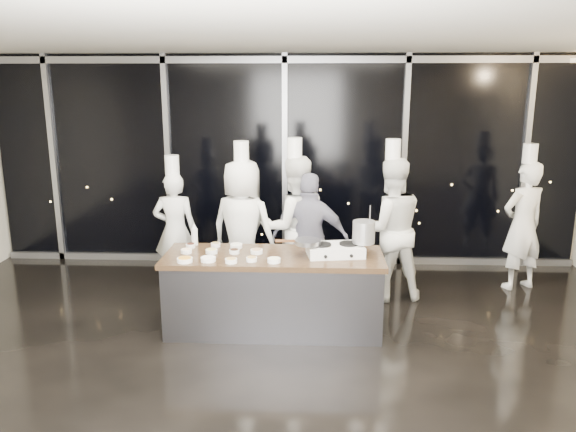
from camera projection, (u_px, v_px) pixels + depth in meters
The scene contains 15 objects.
ground at pixel (268, 367), 5.63m from camera, with size 9.00×9.00×0.00m, color black.
room_shell at pixel (285, 144), 5.09m from camera, with size 9.02×7.02×3.21m.
window_wall at pixel (285, 161), 8.59m from camera, with size 8.90×0.11×3.20m.
demo_counter at pixel (274, 292), 6.40m from camera, with size 2.46×0.86×0.90m.
stove at pixel (335, 250), 6.26m from camera, with size 0.66×0.47×0.14m.
frying_pan at pixel (307, 242), 6.21m from camera, with size 0.53×0.33×0.05m.
stock_pot at pixel (364, 232), 6.23m from camera, with size 0.25×0.25×0.25m, color #B0B0B2.
prep_bowls at pixel (222, 254), 6.24m from camera, with size 1.15×0.72×0.05m.
squeeze_bottle at pixel (194, 235), 6.64m from camera, with size 0.07×0.07×0.27m.
chef_far_left at pixel (175, 229), 7.65m from camera, with size 0.61×0.42×1.84m.
chef_left at pixel (243, 229), 7.29m from camera, with size 1.04×0.85×2.07m.
chef_center at pixel (294, 226), 7.33m from camera, with size 1.09×0.96×2.10m.
guest at pixel (310, 239), 7.13m from camera, with size 1.05×0.59×1.69m.
chef_right at pixel (390, 229), 7.24m from camera, with size 1.01×0.85×2.10m.
chef_side at pixel (523, 224), 7.60m from camera, with size 0.76×0.64×2.00m.
Camera 1 is at (0.44, -5.10, 2.81)m, focal length 35.00 mm.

